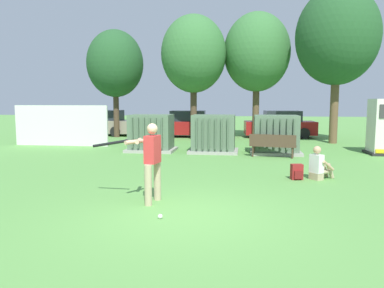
{
  "coord_description": "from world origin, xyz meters",
  "views": [
    {
      "loc": [
        1.14,
        -7.0,
        2.22
      ],
      "look_at": [
        -0.33,
        3.5,
        1.0
      ],
      "focal_mm": 35.15,
      "sensor_mm": 36.0,
      "label": 1
    }
  ],
  "objects": [
    {
      "name": "parked_car_leftmost",
      "position": [
        -7.94,
        16.27,
        0.75
      ],
      "size": [
        4.35,
        2.24,
        1.62
      ],
      "color": "gray",
      "rests_on": "ground"
    },
    {
      "name": "parked_car_right_of_center",
      "position": [
        3.31,
        16.4,
        0.75
      ],
      "size": [
        4.33,
        2.18,
        1.62
      ],
      "color": "maroon",
      "rests_on": "ground"
    },
    {
      "name": "tree_left",
      "position": [
        -6.63,
        15.15,
        4.43
      ],
      "size": [
        3.38,
        3.38,
        6.45
      ],
      "color": "#4C3828",
      "rests_on": "ground"
    },
    {
      "name": "tree_center_left",
      "position": [
        -1.79,
        14.6,
        4.85
      ],
      "size": [
        3.7,
        3.7,
        7.07
      ],
      "color": "#4C3828",
      "rests_on": "ground"
    },
    {
      "name": "backpack",
      "position": [
        2.63,
        3.78,
        0.21
      ],
      "size": [
        0.36,
        0.31,
        0.44
      ],
      "color": "maroon",
      "rests_on": "ground"
    },
    {
      "name": "tree_center_right",
      "position": [
        1.78,
        15.32,
        4.98
      ],
      "size": [
        3.8,
        3.8,
        7.26
      ],
      "color": "brown",
      "rests_on": "ground"
    },
    {
      "name": "transformer_west",
      "position": [
        -2.93,
        9.11,
        0.79
      ],
      "size": [
        2.1,
        1.7,
        1.62
      ],
      "color": "#9E9B93",
      "rests_on": "ground"
    },
    {
      "name": "tree_right",
      "position": [
        5.76,
        13.47,
        5.47
      ],
      "size": [
        4.17,
        4.17,
        7.98
      ],
      "color": "brown",
      "rests_on": "ground"
    },
    {
      "name": "fence_panel",
      "position": [
        -7.86,
        10.5,
        1.0
      ],
      "size": [
        4.8,
        0.12,
        2.0
      ],
      "primitive_type": "cube",
      "color": "silver",
      "rests_on": "ground"
    },
    {
      "name": "park_bench",
      "position": [
        2.25,
        7.92,
        0.54
      ],
      "size": [
        1.84,
        0.75,
        0.92
      ],
      "color": "#4C3828",
      "rests_on": "ground"
    },
    {
      "name": "transformer_mid_east",
      "position": [
        2.46,
        9.05,
        0.79
      ],
      "size": [
        2.1,
        1.7,
        1.62
      ],
      "color": "#9E9B93",
      "rests_on": "ground"
    },
    {
      "name": "batter",
      "position": [
        -0.88,
        0.86,
        0.98
      ],
      "size": [
        1.61,
        0.75,
        1.74
      ],
      "color": "tan",
      "rests_on": "ground"
    },
    {
      "name": "parked_car_left_of_center",
      "position": [
        -2.42,
        15.9,
        0.75
      ],
      "size": [
        4.29,
        2.1,
        1.62
      ],
      "color": "maroon",
      "rests_on": "ground"
    },
    {
      "name": "sports_ball",
      "position": [
        -0.41,
        -0.25,
        0.04
      ],
      "size": [
        0.09,
        0.09,
        0.09
      ],
      "primitive_type": "sphere",
      "color": "white",
      "rests_on": "ground"
    },
    {
      "name": "transformer_mid_west",
      "position": [
        -0.17,
        9.1,
        0.79
      ],
      "size": [
        2.1,
        1.7,
        1.62
      ],
      "color": "#9E9B93",
      "rests_on": "ground"
    },
    {
      "name": "seated_spectator",
      "position": [
        3.26,
        3.91,
        0.38
      ],
      "size": [
        0.77,
        0.7,
        0.96
      ],
      "color": "tan",
      "rests_on": "ground"
    },
    {
      "name": "ground_plane",
      "position": [
        0.0,
        0.0,
        0.0
      ],
      "size": [
        96.0,
        96.0,
        0.0
      ],
      "primitive_type": "plane",
      "color": "#5B9947"
    }
  ]
}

